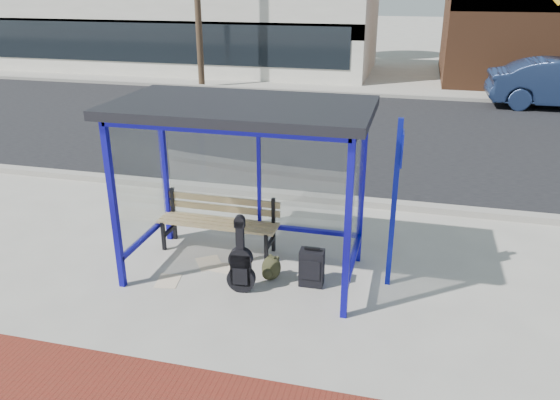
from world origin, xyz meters
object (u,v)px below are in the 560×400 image
(guitar_bag, at_px, (241,266))
(backpack, at_px, (271,269))
(bench, at_px, (219,219))
(suitcase, at_px, (312,268))

(guitar_bag, relative_size, backpack, 3.03)
(backpack, bearing_deg, bench, 161.39)
(backpack, bearing_deg, suitcase, 14.62)
(suitcase, bearing_deg, guitar_bag, -157.62)
(guitar_bag, xyz_separation_m, backpack, (0.30, 0.40, -0.21))
(suitcase, relative_size, backpack, 1.68)
(guitar_bag, bearing_deg, suitcase, 18.15)
(bench, bearing_deg, suitcase, -23.89)
(suitcase, height_order, backpack, suitcase)
(suitcase, bearing_deg, bench, 154.14)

